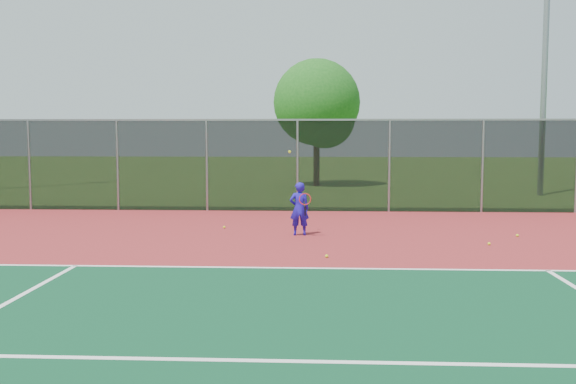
{
  "coord_description": "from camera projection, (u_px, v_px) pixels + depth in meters",
  "views": [
    {
      "loc": [
        -2.28,
        -9.02,
        2.6
      ],
      "look_at": [
        -2.97,
        5.0,
        1.3
      ],
      "focal_mm": 40.0,
      "sensor_mm": 36.0,
      "label": 1
    }
  ],
  "objects": [
    {
      "name": "ground",
      "position": [
        479.0,
        316.0,
        9.1
      ],
      "size": [
        120.0,
        120.0,
        0.0
      ],
      "primitive_type": "plane",
      "color": "#39621C",
      "rests_on": "ground"
    },
    {
      "name": "court_apron",
      "position": [
        451.0,
        283.0,
        11.09
      ],
      "size": [
        30.0,
        20.0,
        0.02
      ],
      "primitive_type": "cube",
      "color": "maroon",
      "rests_on": "ground"
    },
    {
      "name": "fence_back",
      "position": [
        389.0,
        165.0,
        20.89
      ],
      "size": [
        30.0,
        0.06,
        3.03
      ],
      "color": "black",
      "rests_on": "court_apron"
    },
    {
      "name": "tennis_player",
      "position": [
        299.0,
        209.0,
        16.13
      ],
      "size": [
        0.59,
        0.6,
        2.14
      ],
      "color": "#1E12AE",
      "rests_on": "court_apron"
    },
    {
      "name": "practice_ball_1",
      "position": [
        224.0,
        227.0,
        17.32
      ],
      "size": [
        0.07,
        0.07,
        0.07
      ],
      "primitive_type": "sphere",
      "color": "#D6EA1B",
      "rests_on": "court_apron"
    },
    {
      "name": "practice_ball_2",
      "position": [
        327.0,
        256.0,
        13.26
      ],
      "size": [
        0.07,
        0.07,
        0.07
      ],
      "primitive_type": "sphere",
      "color": "#D6EA1B",
      "rests_on": "court_apron"
    },
    {
      "name": "practice_ball_3",
      "position": [
        517.0,
        235.0,
        15.93
      ],
      "size": [
        0.07,
        0.07,
        0.07
      ],
      "primitive_type": "sphere",
      "color": "#D6EA1B",
      "rests_on": "court_apron"
    },
    {
      "name": "practice_ball_4",
      "position": [
        489.0,
        244.0,
        14.74
      ],
      "size": [
        0.07,
        0.07,
        0.07
      ],
      "primitive_type": "sphere",
      "color": "#D6EA1B",
      "rests_on": "court_apron"
    },
    {
      "name": "floodlight_n",
      "position": [
        546.0,
        34.0,
        26.1
      ],
      "size": [
        0.9,
        0.4,
        11.71
      ],
      "color": "gray",
      "rests_on": "ground"
    },
    {
      "name": "tree_back_left",
      "position": [
        319.0,
        106.0,
        30.98
      ],
      "size": [
        4.2,
        4.2,
        6.17
      ],
      "color": "#362613",
      "rests_on": "ground"
    }
  ]
}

